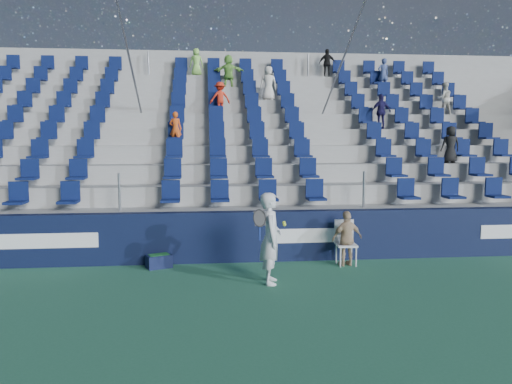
% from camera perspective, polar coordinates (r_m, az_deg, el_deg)
% --- Properties ---
extents(ground, '(70.00, 70.00, 0.00)m').
position_cam_1_polar(ground, '(9.04, 0.55, -12.76)').
color(ground, '#2F6E4E').
rests_on(ground, ground).
extents(sponsor_wall, '(24.00, 0.32, 1.20)m').
position_cam_1_polar(sponsor_wall, '(11.91, -1.12, -5.09)').
color(sponsor_wall, black).
rests_on(sponsor_wall, ground).
extents(grandstand, '(24.00, 8.17, 6.63)m').
position_cam_1_polar(grandstand, '(16.78, -2.57, 3.49)').
color(grandstand, '#9F9E99').
rests_on(grandstand, ground).
extents(tennis_player, '(0.69, 0.72, 1.85)m').
position_cam_1_polar(tennis_player, '(10.08, 1.68, -5.29)').
color(tennis_player, silver).
rests_on(tennis_player, ground).
extents(line_judge_chair, '(0.47, 0.48, 1.03)m').
position_cam_1_polar(line_judge_chair, '(11.84, 10.14, -5.32)').
color(line_judge_chair, white).
rests_on(line_judge_chair, ground).
extents(line_judge, '(0.79, 0.46, 1.27)m').
position_cam_1_polar(line_judge, '(11.69, 10.36, -5.24)').
color(line_judge, tan).
rests_on(line_judge, ground).
extents(ball_bin, '(0.64, 0.53, 0.31)m').
position_cam_1_polar(ball_bin, '(11.63, -11.04, -7.68)').
color(ball_bin, '#0F1638').
rests_on(ball_bin, ground).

